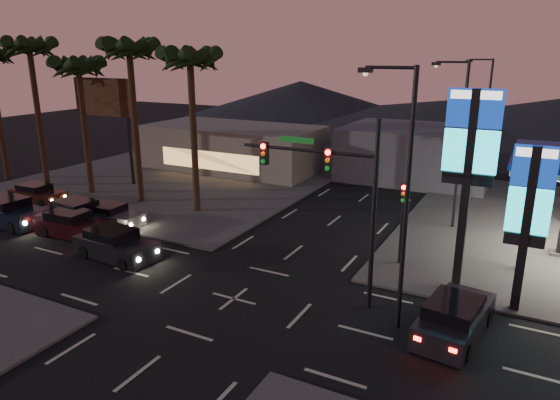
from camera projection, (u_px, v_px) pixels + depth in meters
The scene contains 25 objects.
ground at pixel (234, 299), 21.93m from camera, with size 140.00×140.00×0.00m, color black.
corner_lot_nw at pixel (177, 179), 42.61m from camera, with size 24.00×24.00×0.12m, color #47443F.
pylon_sign_tall at pixel (470, 151), 21.05m from camera, with size 2.20×0.35×9.00m.
pylon_sign_short at pixel (529, 205), 19.58m from camera, with size 1.60×0.35×7.00m.
traffic_signal_mast at pixel (334, 184), 20.49m from camera, with size 6.10×0.39×8.00m.
pedestal_signal at pixel (403, 210), 24.62m from camera, with size 0.32×0.39×4.30m.
streetlight_near at pixel (402, 186), 18.16m from camera, with size 2.14×0.25×10.00m.
streetlight_mid at pixel (458, 136), 29.23m from camera, with size 2.14×0.25×10.00m.
streetlight_far at pixel (484, 112), 41.15m from camera, with size 2.14×0.25×10.00m.
palm_a at pixel (190, 69), 31.34m from camera, with size 4.41×4.41×10.86m.
palm_b at pixel (130, 60), 33.39m from camera, with size 4.41×4.41×11.46m.
palm_c at pixel (79, 75), 35.91m from camera, with size 4.41×4.41×10.26m.
palm_d at pixel (30, 56), 37.77m from camera, with size 4.41×4.41×11.66m.
billboard at pixel (104, 105), 40.27m from camera, with size 6.00×0.30×8.50m.
building_far_west at pixel (234, 147), 46.29m from camera, with size 16.00×8.00×4.00m, color #726B5B.
building_far_mid at pixel (417, 153), 42.56m from camera, with size 12.00×9.00×4.40m, color #4C4C51.
hill_left at pixel (301, 99), 83.22m from camera, with size 40.00×40.00×6.00m, color black.
hill_center at pixel (456, 113), 72.45m from camera, with size 60.00×60.00×4.00m, color black.
car_lane_a_front at pixel (115, 245), 26.16m from camera, with size 4.90×2.33×1.56m.
car_lane_a_mid at pixel (72, 224), 29.37m from camera, with size 4.67×2.13×1.49m.
car_lane_a_rear at pixel (10, 212), 31.35m from camera, with size 5.29×2.43×1.69m.
car_lane_b_front at pixel (110, 216), 31.00m from camera, with size 4.37×2.00×1.40m.
car_lane_b_mid at pixel (78, 214), 31.11m from camera, with size 5.00×2.33×1.59m.
car_lane_b_rear at pixel (37, 194), 35.87m from camera, with size 4.28×1.91×1.38m.
suv_station at pixel (454, 318), 18.93m from camera, with size 2.53×4.80×1.53m.
Camera 1 is at (10.93, -16.65, 10.36)m, focal length 32.00 mm.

